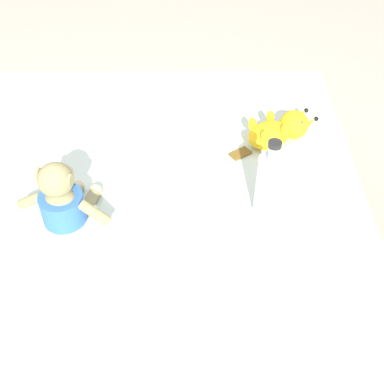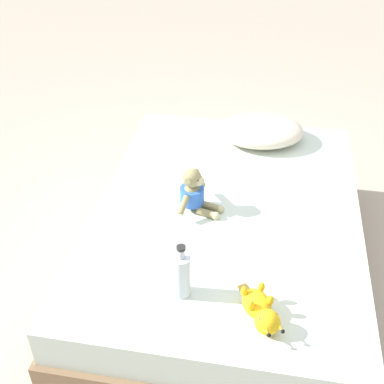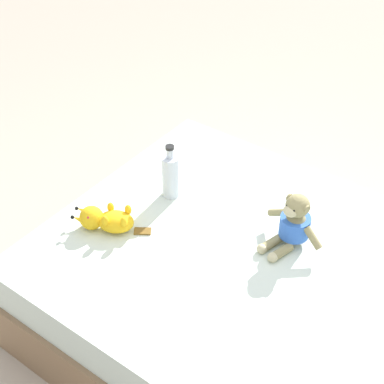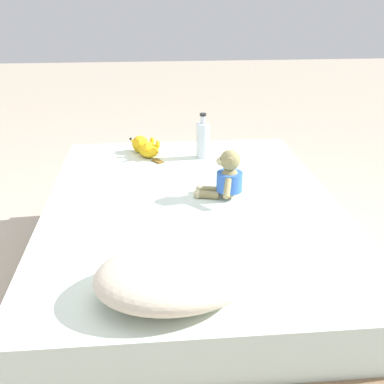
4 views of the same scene
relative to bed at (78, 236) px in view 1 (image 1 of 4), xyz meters
name	(u,v)px [view 1 (image 1 of 4)]	position (x,y,z in m)	size (l,w,h in m)	color
ground_plane	(88,278)	(0.00, 0.00, -0.24)	(16.00, 16.00, 0.00)	#B7A893
bed	(78,236)	(0.00, 0.00, 0.00)	(1.38, 1.92, 0.49)	#846647
plush_monkey	(63,201)	(-0.17, -0.04, 0.35)	(0.24, 0.28, 0.24)	#8E8456
plush_yellow_creature	(280,130)	(0.21, -0.70, 0.30)	(0.21, 0.31, 0.10)	yellow
glass_bottle	(269,185)	(-0.12, -0.62, 0.36)	(0.08, 0.08, 0.26)	silver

